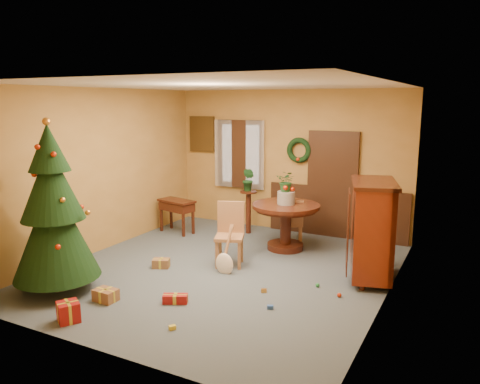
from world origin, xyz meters
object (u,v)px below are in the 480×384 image
Objects in this scene: christmas_tree at (53,211)px; sideboard at (372,228)px; chair_near at (230,231)px; writing_desk at (177,208)px; dining_table at (286,218)px.

christmas_tree is 1.62× the size of sideboard.
chair_near reaches higher than writing_desk.
christmas_tree is at bearing -127.53° from chair_near.
chair_near is at bearing -31.79° from writing_desk.
christmas_tree is 3.36m from writing_desk.
christmas_tree reaches higher than writing_desk.
dining_table is 1.47× the size of writing_desk.
dining_table is 0.50× the size of christmas_tree.
sideboard is (4.09, -0.80, 0.30)m from writing_desk.
dining_table is at bearing 154.98° from sideboard.
writing_desk is at bearing 179.71° from dining_table.
chair_near is at bearing -170.73° from sideboard.
writing_desk is (-2.40, 0.01, -0.07)m from dining_table.
writing_desk is 4.18m from sideboard.
writing_desk is at bearing 94.28° from christmas_tree.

